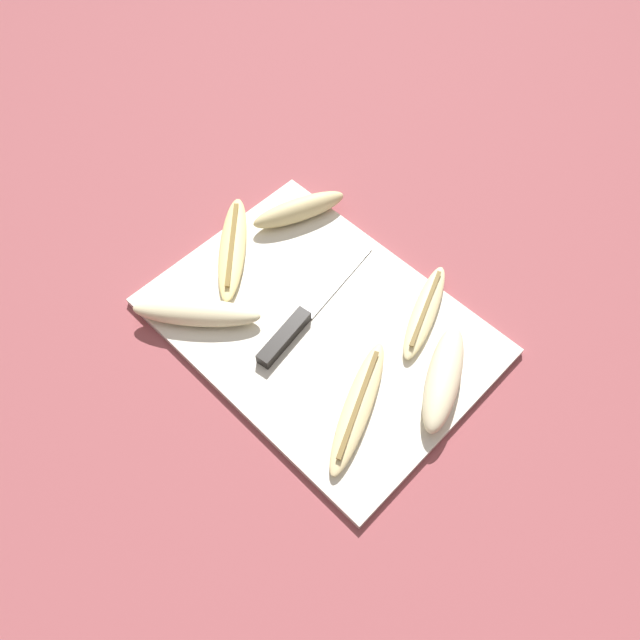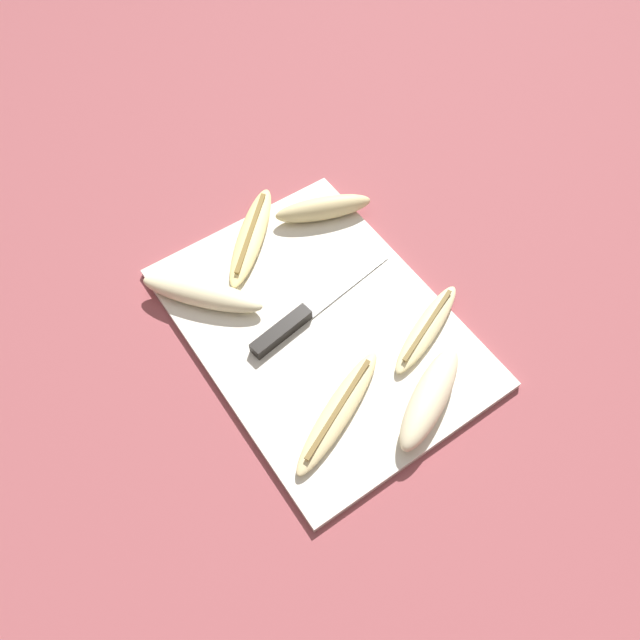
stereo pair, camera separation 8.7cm
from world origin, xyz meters
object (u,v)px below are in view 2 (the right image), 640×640
at_px(banana_mellow_near, 323,208).
at_px(banana_ripe_center, 339,411).
at_px(knife, 296,320).
at_px(banana_golden_short, 250,237).
at_px(banana_soft_right, 427,328).
at_px(banana_bright_far, 430,398).
at_px(banana_pale_long, 202,293).

bearing_deg(banana_mellow_near, banana_ripe_center, -31.47).
relative_size(knife, banana_golden_short, 1.50).
relative_size(banana_mellow_near, banana_ripe_center, 0.79).
distance_m(banana_golden_short, banana_soft_right, 0.30).
bearing_deg(banana_ripe_center, banana_bright_far, 62.15).
height_order(banana_ripe_center, banana_pale_long, banana_pale_long).
relative_size(banana_golden_short, banana_pale_long, 1.03).
height_order(banana_golden_short, banana_pale_long, banana_pale_long).
relative_size(banana_golden_short, banana_ripe_center, 0.87).
xyz_separation_m(banana_golden_short, banana_soft_right, (0.28, 0.12, 0.00)).
height_order(knife, banana_bright_far, banana_bright_far).
xyz_separation_m(banana_soft_right, banana_ripe_center, (0.03, -0.17, 0.00)).
bearing_deg(knife, banana_ripe_center, -21.20).
height_order(knife, banana_pale_long, banana_pale_long).
distance_m(knife, banana_ripe_center, 0.15).
distance_m(knife, banana_pale_long, 0.14).
xyz_separation_m(knife, banana_pale_long, (-0.11, -0.09, 0.01)).
relative_size(knife, banana_soft_right, 1.51).
relative_size(knife, banana_pale_long, 1.53).
bearing_deg(banana_bright_far, banana_mellow_near, 168.07).
xyz_separation_m(banana_soft_right, banana_pale_long, (-0.22, -0.23, 0.01)).
xyz_separation_m(knife, banana_golden_short, (-0.16, 0.02, 0.00)).
distance_m(banana_golden_short, banana_pale_long, 0.13).
distance_m(knife, banana_golden_short, 0.17).
bearing_deg(banana_mellow_near, knife, -45.53).
distance_m(banana_bright_far, banana_soft_right, 0.11).
distance_m(banana_soft_right, banana_pale_long, 0.32).
bearing_deg(banana_mellow_near, banana_golden_short, -101.01).
distance_m(banana_bright_far, banana_pale_long, 0.35).
relative_size(banana_bright_far, banana_soft_right, 0.98).
xyz_separation_m(knife, banana_bright_far, (0.20, 0.07, 0.01)).
bearing_deg(banana_golden_short, banana_mellow_near, 78.99).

